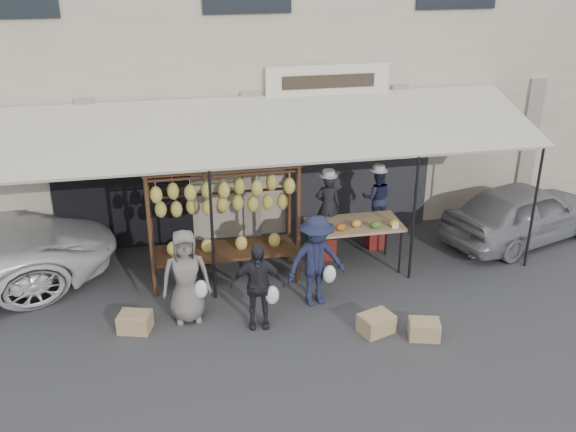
{
  "coord_description": "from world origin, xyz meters",
  "views": [
    {
      "loc": [
        -1.69,
        -8.4,
        5.66
      ],
      "look_at": [
        0.32,
        1.4,
        1.3
      ],
      "focal_mm": 40.0,
      "sensor_mm": 36.0,
      "label": 1
    }
  ],
  "objects_px": {
    "customer_mid": "(257,285)",
    "sedan": "(524,212)",
    "produce_table": "(355,226)",
    "vendor_right": "(377,198)",
    "banana_rack": "(223,199)",
    "crate_far": "(135,322)",
    "crate_near_a": "(376,323)",
    "vendor_left": "(328,206)",
    "crate_near_b": "(424,329)",
    "customer_left": "(186,276)",
    "customer_right": "(316,261)"
  },
  "relations": [
    {
      "from": "sedan",
      "to": "vendor_left",
      "type": "bearing_deg",
      "value": 71.48
    },
    {
      "from": "customer_mid",
      "to": "banana_rack",
      "type": "bearing_deg",
      "value": 109.42
    },
    {
      "from": "customer_left",
      "to": "sedan",
      "type": "height_order",
      "value": "customer_left"
    },
    {
      "from": "crate_near_b",
      "to": "produce_table",
      "type": "bearing_deg",
      "value": 99.86
    },
    {
      "from": "vendor_right",
      "to": "crate_near_a",
      "type": "relative_size",
      "value": 2.36
    },
    {
      "from": "customer_left",
      "to": "crate_far",
      "type": "height_order",
      "value": "customer_left"
    },
    {
      "from": "vendor_right",
      "to": "crate_near_b",
      "type": "height_order",
      "value": "vendor_right"
    },
    {
      "from": "banana_rack",
      "to": "customer_mid",
      "type": "height_order",
      "value": "banana_rack"
    },
    {
      "from": "crate_far",
      "to": "crate_near_b",
      "type": "bearing_deg",
      "value": -14.06
    },
    {
      "from": "customer_mid",
      "to": "crate_near_a",
      "type": "height_order",
      "value": "customer_mid"
    },
    {
      "from": "customer_mid",
      "to": "sedan",
      "type": "xyz_separation_m",
      "value": [
        5.74,
        2.05,
        -0.11
      ]
    },
    {
      "from": "produce_table",
      "to": "sedan",
      "type": "bearing_deg",
      "value": 8.01
    },
    {
      "from": "vendor_left",
      "to": "customer_mid",
      "type": "xyz_separation_m",
      "value": [
        -1.66,
        -2.05,
        -0.35
      ]
    },
    {
      "from": "banana_rack",
      "to": "crate_far",
      "type": "relative_size",
      "value": 5.34
    },
    {
      "from": "produce_table",
      "to": "crate_near_b",
      "type": "xyz_separation_m",
      "value": [
        0.41,
        -2.37,
        -0.73
      ]
    },
    {
      "from": "crate_near_a",
      "to": "vendor_left",
      "type": "bearing_deg",
      "value": 92.45
    },
    {
      "from": "produce_table",
      "to": "customer_right",
      "type": "distance_m",
      "value": 1.44
    },
    {
      "from": "banana_rack",
      "to": "produce_table",
      "type": "height_order",
      "value": "banana_rack"
    },
    {
      "from": "customer_right",
      "to": "sedan",
      "type": "bearing_deg",
      "value": 7.7
    },
    {
      "from": "customer_left",
      "to": "crate_near_a",
      "type": "bearing_deg",
      "value": -20.11
    },
    {
      "from": "produce_table",
      "to": "customer_left",
      "type": "bearing_deg",
      "value": -160.08
    },
    {
      "from": "customer_mid",
      "to": "crate_near_a",
      "type": "xyz_separation_m",
      "value": [
        1.77,
        -0.56,
        -0.57
      ]
    },
    {
      "from": "banana_rack",
      "to": "crate_far",
      "type": "distance_m",
      "value": 2.51
    },
    {
      "from": "customer_left",
      "to": "banana_rack",
      "type": "bearing_deg",
      "value": 56.42
    },
    {
      "from": "vendor_right",
      "to": "customer_right",
      "type": "height_order",
      "value": "vendor_right"
    },
    {
      "from": "crate_far",
      "to": "sedan",
      "type": "relative_size",
      "value": 0.14
    },
    {
      "from": "banana_rack",
      "to": "customer_left",
      "type": "height_order",
      "value": "banana_rack"
    },
    {
      "from": "produce_table",
      "to": "crate_far",
      "type": "distance_m",
      "value": 4.2
    },
    {
      "from": "produce_table",
      "to": "customer_mid",
      "type": "relative_size",
      "value": 1.18
    },
    {
      "from": "produce_table",
      "to": "crate_near_b",
      "type": "distance_m",
      "value": 2.52
    },
    {
      "from": "customer_right",
      "to": "produce_table",
      "type": "bearing_deg",
      "value": 36.24
    },
    {
      "from": "customer_mid",
      "to": "crate_near_b",
      "type": "bearing_deg",
      "value": -11.55
    },
    {
      "from": "vendor_right",
      "to": "sedan",
      "type": "distance_m",
      "value": 3.08
    },
    {
      "from": "customer_left",
      "to": "customer_mid",
      "type": "relative_size",
      "value": 1.09
    },
    {
      "from": "produce_table",
      "to": "crate_far",
      "type": "xyz_separation_m",
      "value": [
        -3.94,
        -1.28,
        -0.72
      ]
    },
    {
      "from": "banana_rack",
      "to": "crate_far",
      "type": "bearing_deg",
      "value": -139.68
    },
    {
      "from": "vendor_right",
      "to": "sedan",
      "type": "xyz_separation_m",
      "value": [
        3.03,
        -0.26,
        -0.44
      ]
    },
    {
      "from": "produce_table",
      "to": "customer_left",
      "type": "distance_m",
      "value": 3.3
    },
    {
      "from": "produce_table",
      "to": "vendor_right",
      "type": "bearing_deg",
      "value": 48.84
    },
    {
      "from": "vendor_left",
      "to": "banana_rack",
      "type": "bearing_deg",
      "value": 22.53
    },
    {
      "from": "crate_near_b",
      "to": "crate_far",
      "type": "bearing_deg",
      "value": 165.94
    },
    {
      "from": "vendor_right",
      "to": "customer_left",
      "type": "relative_size",
      "value": 0.76
    },
    {
      "from": "vendor_left",
      "to": "produce_table",
      "type": "bearing_deg",
      "value": 134.43
    },
    {
      "from": "banana_rack",
      "to": "vendor_left",
      "type": "distance_m",
      "value": 2.1
    },
    {
      "from": "crate_near_a",
      "to": "crate_far",
      "type": "distance_m",
      "value": 3.76
    },
    {
      "from": "customer_mid",
      "to": "crate_near_b",
      "type": "height_order",
      "value": "customer_mid"
    },
    {
      "from": "crate_near_b",
      "to": "crate_far",
      "type": "relative_size",
      "value": 0.95
    },
    {
      "from": "produce_table",
      "to": "vendor_right",
      "type": "xyz_separation_m",
      "value": [
        0.68,
        0.78,
        0.18
      ]
    },
    {
      "from": "produce_table",
      "to": "vendor_right",
      "type": "height_order",
      "value": "vendor_right"
    },
    {
      "from": "produce_table",
      "to": "customer_right",
      "type": "bearing_deg",
      "value": -132.88
    }
  ]
}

